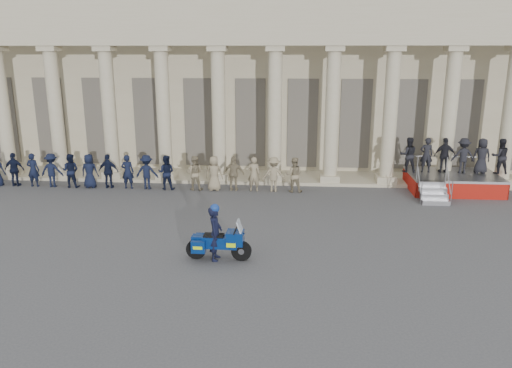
# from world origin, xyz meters

# --- Properties ---
(ground) EXTENTS (90.00, 90.00, 0.00)m
(ground) POSITION_xyz_m (0.00, 0.00, 0.00)
(ground) COLOR #424244
(ground) RESTS_ON ground
(building) EXTENTS (40.00, 12.50, 9.00)m
(building) POSITION_xyz_m (-0.00, 14.74, 4.52)
(building) COLOR tan
(building) RESTS_ON ground
(officer_rank) EXTENTS (17.06, 0.59, 1.56)m
(officer_rank) POSITION_xyz_m (-5.92, 6.51, 0.78)
(officer_rank) COLOR black
(officer_rank) RESTS_ON ground
(reviewing_stand) EXTENTS (4.76, 3.78, 2.35)m
(reviewing_stand) POSITION_xyz_m (9.35, 7.33, 1.29)
(reviewing_stand) COLOR gray
(reviewing_stand) RESTS_ON ground
(motorcycle) EXTENTS (1.99, 0.82, 1.28)m
(motorcycle) POSITION_xyz_m (0.03, -1.07, 0.55)
(motorcycle) COLOR black
(motorcycle) RESTS_ON ground
(rider) EXTENTS (0.42, 0.62, 1.76)m
(rider) POSITION_xyz_m (-0.08, -1.07, 0.87)
(rider) COLOR black
(rider) RESTS_ON ground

